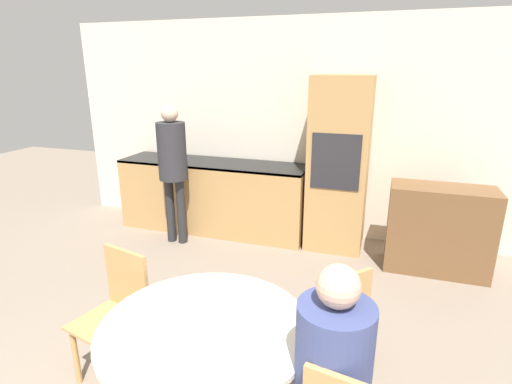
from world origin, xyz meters
TOP-DOWN VIEW (x-y plane):
  - wall_back at (0.00, 4.65)m, footprint 6.16×0.05m
  - kitchen_counter at (-1.03, 4.31)m, footprint 2.39×0.60m
  - oven_unit at (0.52, 4.31)m, footprint 0.64×0.59m
  - sideboard at (1.60, 4.02)m, footprint 1.00×0.45m
  - dining_table at (0.19, 1.48)m, footprint 1.13×1.13m
  - chair_far_left at (-0.59, 1.76)m, footprint 0.48×0.48m
  - chair_far_right at (0.80, 2.04)m, footprint 0.56×0.56m
  - person_seated at (0.88, 1.34)m, footprint 0.35×0.41m
  - person_standing at (-1.30, 3.80)m, footprint 0.33×0.33m
  - cup at (0.30, 1.45)m, footprint 0.06×0.06m
  - bowl_near at (0.12, 1.13)m, footprint 0.13×0.13m
  - bowl_centre at (0.41, 1.33)m, footprint 0.14×0.14m
  - bowl_far at (0.04, 1.71)m, footprint 0.12×0.12m
  - salt_shaker at (0.19, 1.48)m, footprint 0.03×0.03m

SIDE VIEW (x-z plane):
  - sideboard at x=1.60m, z-range 0.00..0.90m
  - kitchen_counter at x=-1.03m, z-range 0.01..0.92m
  - chair_far_left at x=-0.59m, z-range 0.06..0.94m
  - chair_far_right at x=0.80m, z-range 0.06..0.94m
  - dining_table at x=0.19m, z-range 0.16..0.89m
  - person_seated at x=0.88m, z-range 0.10..1.35m
  - bowl_near at x=0.12m, z-range 0.73..0.77m
  - bowl_far at x=0.04m, z-range 0.73..0.78m
  - bowl_centre at x=0.41m, z-range 0.73..0.78m
  - salt_shaker at x=0.19m, z-range 0.73..0.82m
  - cup at x=0.30m, z-range 0.73..0.83m
  - oven_unit at x=0.52m, z-range 0.00..1.96m
  - person_standing at x=-1.30m, z-range 0.20..1.84m
  - wall_back at x=0.00m, z-range 0.00..2.60m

